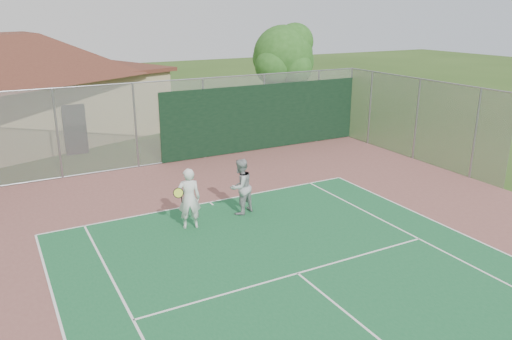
{
  "coord_description": "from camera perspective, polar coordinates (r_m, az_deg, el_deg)",
  "views": [
    {
      "loc": [
        -6.14,
        -2.76,
        6.23
      ],
      "look_at": [
        0.88,
        10.19,
        1.51
      ],
      "focal_mm": 35.0,
      "sensor_mm": 36.0,
      "label": 1
    }
  ],
  "objects": [
    {
      "name": "side_fence_right",
      "position": [
        22.66,
        17.86,
        5.5
      ],
      "size": [
        0.08,
        9.0,
        3.5
      ],
      "color": "gray",
      "rests_on": "ground"
    },
    {
      "name": "player_white_front",
      "position": [
        14.85,
        -7.68,
        -3.3
      ],
      "size": [
        1.01,
        0.8,
        1.86
      ],
      "rotation": [
        0.0,
        0.0,
        2.86
      ],
      "color": "silver",
      "rests_on": "ground"
    },
    {
      "name": "tree",
      "position": [
        29.14,
        3.28,
        12.71
      ],
      "size": [
        4.01,
        3.8,
        5.6
      ],
      "color": "#392715",
      "rests_on": "ground"
    },
    {
      "name": "back_fence",
      "position": [
        21.88,
        -5.68,
        5.64
      ],
      "size": [
        20.08,
        0.11,
        3.53
      ],
      "color": "gray",
      "rests_on": "ground"
    },
    {
      "name": "player_grey_back",
      "position": [
        15.79,
        -1.77,
        -1.97
      ],
      "size": [
        1.06,
        0.95,
        1.8
      ],
      "rotation": [
        0.0,
        0.0,
        3.51
      ],
      "color": "#9EA1A3",
      "rests_on": "ground"
    },
    {
      "name": "clubhouse",
      "position": [
        27.59,
        -26.35,
        9.51
      ],
      "size": [
        16.71,
        13.89,
        6.17
      ],
      "rotation": [
        0.0,
        0.0,
        0.35
      ],
      "color": "tan",
      "rests_on": "ground"
    }
  ]
}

